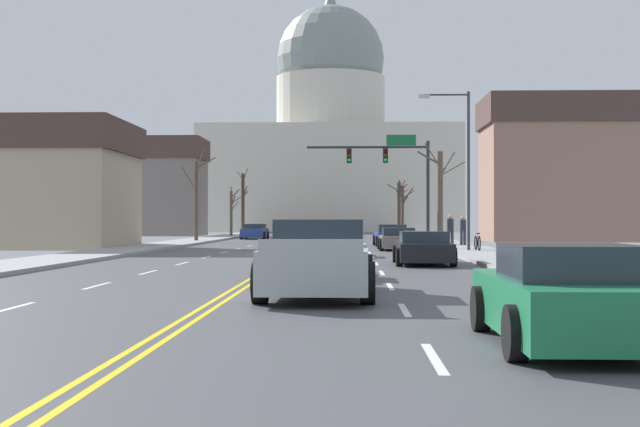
# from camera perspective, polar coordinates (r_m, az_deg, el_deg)

# --- Properties ---
(ground) EXTENTS (20.00, 180.00, 0.20)m
(ground) POSITION_cam_1_polar(r_m,az_deg,el_deg) (39.19, -1.74, -2.70)
(ground) COLOR #47474C
(signal_gantry) EXTENTS (7.91, 0.41, 6.92)m
(signal_gantry) POSITION_cam_1_polar(r_m,az_deg,el_deg) (55.15, 4.95, 3.20)
(signal_gantry) COLOR #28282D
(signal_gantry) RESTS_ON ground
(street_lamp_right) EXTENTS (2.47, 0.24, 7.54)m
(street_lamp_right) POSITION_cam_1_polar(r_m,az_deg,el_deg) (41.10, 9.42, 3.87)
(street_lamp_right) COLOR #333338
(street_lamp_right) RESTS_ON ground
(capitol_building) EXTENTS (33.61, 20.99, 33.15)m
(capitol_building) POSITION_cam_1_polar(r_m,az_deg,el_deg) (116.31, 0.71, 4.52)
(capitol_building) COLOR beige
(capitol_building) RESTS_ON ground
(sedan_near_00) EXTENTS (2.15, 4.46, 1.30)m
(sedan_near_00) POSITION_cam_1_polar(r_m,az_deg,el_deg) (51.71, 4.78, -1.49)
(sedan_near_00) COLOR navy
(sedan_near_00) RESTS_ON ground
(sedan_near_01) EXTENTS (2.05, 4.28, 1.17)m
(sedan_near_01) POSITION_cam_1_polar(r_m,az_deg,el_deg) (44.43, 5.23, -1.74)
(sedan_near_01) COLOR #6B6056
(sedan_near_01) RESTS_ON ground
(sedan_near_02) EXTENTS (2.23, 4.43, 1.24)m
(sedan_near_02) POSITION_cam_1_polar(r_m,az_deg,el_deg) (36.91, 0.66, -1.96)
(sedan_near_02) COLOR silver
(sedan_near_02) RESTS_ON ground
(sedan_near_03) EXTENTS (2.07, 4.66, 1.18)m
(sedan_near_03) POSITION_cam_1_polar(r_m,az_deg,el_deg) (30.33, 6.91, -2.35)
(sedan_near_03) COLOR black
(sedan_near_03) RESTS_ON ground
(sedan_near_04) EXTENTS (2.07, 4.67, 1.16)m
(sedan_near_04) POSITION_cam_1_polar(r_m,az_deg,el_deg) (23.61, -0.40, -2.94)
(sedan_near_04) COLOR #B71414
(sedan_near_04) RESTS_ON ground
(pickup_truck_near_05) EXTENTS (2.34, 5.44, 1.58)m
(pickup_truck_near_05) POSITION_cam_1_polar(r_m,az_deg,el_deg) (17.72, -0.12, -3.19)
(pickup_truck_near_05) COLOR #ADB2B7
(pickup_truck_near_05) RESTS_ON ground
(sedan_near_06) EXTENTS (1.99, 4.23, 1.28)m
(sedan_near_06) POSITION_cam_1_polar(r_m,az_deg,el_deg) (11.20, 16.17, -5.47)
(sedan_near_06) COLOR #1E7247
(sedan_near_06) RESTS_ON ground
(sedan_oncoming_00) EXTENTS (2.05, 4.71, 1.17)m
(sedan_oncoming_00) POSITION_cam_1_polar(r_m,az_deg,el_deg) (61.39, -2.09, -1.37)
(sedan_oncoming_00) COLOR #9EA3A8
(sedan_oncoming_00) RESTS_ON ground
(sedan_oncoming_01) EXTENTS (2.07, 4.56, 1.24)m
(sedan_oncoming_01) POSITION_cam_1_polar(r_m,az_deg,el_deg) (70.16, -4.38, -1.22)
(sedan_oncoming_01) COLOR navy
(sedan_oncoming_01) RESTS_ON ground
(sedan_oncoming_02) EXTENTS (2.13, 4.62, 1.22)m
(sedan_oncoming_02) POSITION_cam_1_polar(r_m,az_deg,el_deg) (82.21, -0.92, -1.12)
(sedan_oncoming_02) COLOR navy
(sedan_oncoming_02) RESTS_ON ground
(sedan_oncoming_03) EXTENTS (2.12, 4.33, 1.28)m
(sedan_oncoming_03) POSITION_cam_1_polar(r_m,az_deg,el_deg) (92.15, -0.59, -1.03)
(sedan_oncoming_03) COLOR #6B6056
(sedan_oncoming_03) RESTS_ON ground
(flank_building_00) EXTENTS (11.32, 7.13, 9.58)m
(flank_building_00) POSITION_cam_1_polar(r_m,az_deg,el_deg) (85.76, -11.46, 1.78)
(flank_building_00) COLOR slate
(flank_building_00) RESTS_ON ground
(flank_building_01) EXTENTS (13.07, 8.69, 7.04)m
(flank_building_01) POSITION_cam_1_polar(r_m,az_deg,el_deg) (50.75, -19.87, 1.86)
(flank_building_01) COLOR tan
(flank_building_01) RESTS_ON ground
(flank_building_02) EXTENTS (11.52, 7.39, 10.56)m
(flank_building_02) POSITION_cam_1_polar(r_m,az_deg,el_deg) (65.17, 15.84, 2.91)
(flank_building_02) COLOR #8C6656
(flank_building_02) RESTS_ON ground
(bare_tree_00) EXTENTS (2.68, 2.14, 5.40)m
(bare_tree_00) POSITION_cam_1_polar(r_m,az_deg,el_deg) (85.72, 5.54, 0.49)
(bare_tree_00) COLOR #423328
(bare_tree_00) RESTS_ON ground
(bare_tree_01) EXTENTS (1.29, 1.95, 4.47)m
(bare_tree_01) POSITION_cam_1_polar(r_m,az_deg,el_deg) (77.23, -5.93, 0.23)
(bare_tree_01) COLOR brown
(bare_tree_01) RESTS_ON ground
(bare_tree_02) EXTENTS (1.19, 1.42, 5.64)m
(bare_tree_02) POSITION_cam_1_polar(r_m,az_deg,el_deg) (90.95, 5.31, 0.44)
(bare_tree_02) COLOR #423328
(bare_tree_02) RESTS_ON ground
(bare_tree_03) EXTENTS (2.33, 1.97, 6.45)m
(bare_tree_03) POSITION_cam_1_polar(r_m,az_deg,el_deg) (60.01, -8.26, 1.05)
(bare_tree_03) COLOR #4C3D2D
(bare_tree_03) RESTS_ON ground
(bare_tree_04) EXTENTS (2.78, 1.84, 5.98)m
(bare_tree_04) POSITION_cam_1_polar(r_m,az_deg,el_deg) (50.88, 8.03, 1.29)
(bare_tree_04) COLOR brown
(bare_tree_04) RESTS_ON ground
(bare_tree_05) EXTENTS (1.42, 2.09, 6.87)m
(bare_tree_05) POSITION_cam_1_polar(r_m,az_deg,el_deg) (89.72, -5.17, 0.76)
(bare_tree_05) COLOR #423328
(bare_tree_05) RESTS_ON ground
(pedestrian_00) EXTENTS (0.35, 0.34, 1.67)m
(pedestrian_00) POSITION_cam_1_polar(r_m,az_deg,el_deg) (49.04, 9.54, -1.01)
(pedestrian_00) COLOR #33333D
(pedestrian_00) RESTS_ON ground
(pedestrian_01) EXTENTS (0.35, 0.34, 1.71)m
(pedestrian_01) POSITION_cam_1_polar(r_m,az_deg,el_deg) (43.49, 8.70, -1.06)
(pedestrian_01) COLOR #33333D
(pedestrian_01) RESTS_ON ground
(bicycle_parked) EXTENTS (0.12, 1.77, 0.85)m
(bicycle_parked) POSITION_cam_1_polar(r_m,az_deg,el_deg) (40.96, 10.48, -1.94)
(bicycle_parked) COLOR black
(bicycle_parked) RESTS_ON ground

